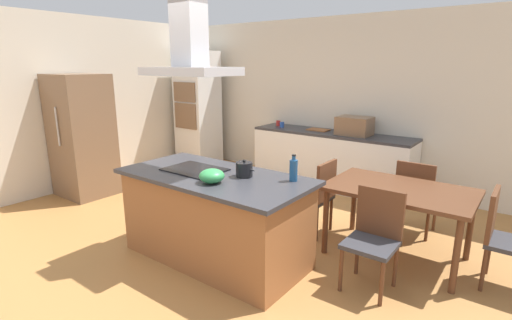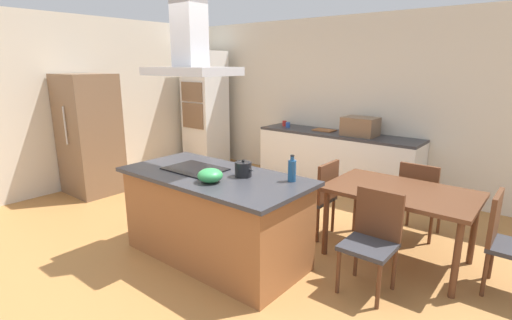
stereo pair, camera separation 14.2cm
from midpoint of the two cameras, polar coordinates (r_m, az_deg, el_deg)
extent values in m
plane|color=#AD753D|center=(5.20, 4.65, -7.99)|extent=(16.00, 16.00, 0.00)
cube|color=beige|center=(6.39, 13.42, 8.36)|extent=(7.20, 0.10, 2.70)
cube|color=beige|center=(7.01, -22.38, 8.17)|extent=(0.10, 8.80, 2.70)
cube|color=#995B33|center=(3.94, -7.15, -8.76)|extent=(1.86, 0.86, 0.86)
cube|color=#333338|center=(3.78, -7.36, -2.47)|extent=(1.96, 0.96, 0.04)
cube|color=black|center=(3.97, -10.20, -1.42)|extent=(0.60, 0.44, 0.01)
cylinder|color=black|center=(3.67, -2.89, -1.42)|extent=(0.16, 0.16, 0.14)
sphere|color=black|center=(3.65, -2.91, -0.15)|extent=(0.03, 0.03, 0.03)
cone|color=black|center=(3.61, -1.65, -1.57)|extent=(0.06, 0.03, 0.04)
cylinder|color=navy|center=(3.53, 4.49, -1.59)|extent=(0.08, 0.08, 0.20)
cylinder|color=navy|center=(3.50, 4.53, 0.30)|extent=(0.03, 0.03, 0.04)
cylinder|color=black|center=(3.50, 4.54, 0.71)|extent=(0.04, 0.04, 0.01)
ellipsoid|color=#33934C|center=(3.51, -7.80, -2.38)|extent=(0.23, 0.23, 0.13)
cube|color=white|center=(6.28, 10.41, -0.13)|extent=(2.61, 0.62, 0.86)
cube|color=#333338|center=(6.18, 10.60, 3.91)|extent=(2.61, 0.62, 0.04)
cube|color=brown|center=(6.00, 13.88, 4.99)|extent=(0.50, 0.38, 0.28)
cylinder|color=red|center=(6.74, 2.76, 5.54)|extent=(0.08, 0.08, 0.09)
cylinder|color=#2D56B2|center=(6.58, 3.29, 5.31)|extent=(0.08, 0.08, 0.09)
cube|color=#995B33|center=(6.34, 8.70, 4.51)|extent=(0.34, 0.24, 0.02)
cube|color=white|center=(7.60, -9.25, 7.53)|extent=(0.70, 0.64, 2.20)
cube|color=brown|center=(7.34, -11.25, 9.96)|extent=(0.56, 0.02, 0.36)
cube|color=brown|center=(7.39, -11.08, 6.49)|extent=(0.56, 0.02, 0.48)
cube|color=brown|center=(6.32, -25.22, 3.29)|extent=(0.80, 0.70, 1.82)
cylinder|color=beige|center=(6.08, -28.23, 4.40)|extent=(0.02, 0.02, 0.55)
cube|color=#59331E|center=(4.07, 19.83, -4.23)|extent=(1.40, 0.90, 0.04)
cylinder|color=#59331E|center=(4.09, 9.40, -9.07)|extent=(0.06, 0.06, 0.71)
cylinder|color=#59331E|center=(3.75, 26.83, -12.75)|extent=(0.06, 0.06, 0.71)
cylinder|color=#59331E|center=(4.72, 13.61, -6.08)|extent=(0.06, 0.06, 0.71)
cylinder|color=#59331E|center=(4.43, 28.64, -8.87)|extent=(0.06, 0.06, 0.71)
cube|color=#333338|center=(3.52, 15.64, -12.11)|extent=(0.42, 0.42, 0.04)
cube|color=#59331E|center=(3.59, 17.03, -7.50)|extent=(0.42, 0.04, 0.44)
cylinder|color=#59331E|center=(3.42, 17.14, -17.30)|extent=(0.04, 0.04, 0.41)
cylinder|color=#59331E|center=(3.53, 11.45, -15.84)|extent=(0.04, 0.04, 0.41)
cylinder|color=#59331E|center=(3.72, 19.12, -14.74)|extent=(0.04, 0.04, 0.41)
cylinder|color=#59331E|center=(3.83, 13.86, -13.52)|extent=(0.04, 0.04, 0.41)
cube|color=#59331E|center=(3.95, 31.06, -6.94)|extent=(0.04, 0.42, 0.44)
cylinder|color=#59331E|center=(4.29, 30.67, -12.03)|extent=(0.04, 0.04, 0.41)
cylinder|color=#59331E|center=(3.97, 30.02, -14.08)|extent=(0.04, 0.04, 0.41)
cube|color=#333338|center=(4.85, 22.22, -5.25)|extent=(0.42, 0.42, 0.04)
cube|color=#59331E|center=(4.61, 21.88, -3.09)|extent=(0.42, 0.04, 0.44)
cylinder|color=#59331E|center=(5.13, 20.57, -6.71)|extent=(0.04, 0.04, 0.41)
cylinder|color=#59331E|center=(5.06, 24.50, -7.42)|extent=(0.04, 0.04, 0.41)
cylinder|color=#59331E|center=(4.81, 19.32, -8.02)|extent=(0.04, 0.04, 0.41)
cylinder|color=#59331E|center=(4.73, 23.50, -8.80)|extent=(0.04, 0.04, 0.41)
cube|color=#333338|center=(4.53, 7.36, -5.62)|extent=(0.42, 0.42, 0.04)
cube|color=#59331E|center=(4.37, 9.62, -3.13)|extent=(0.04, 0.42, 0.44)
cylinder|color=#59331E|center=(4.56, 4.15, -8.46)|extent=(0.04, 0.04, 0.41)
cylinder|color=#59331E|center=(4.84, 6.48, -7.12)|extent=(0.04, 0.04, 0.41)
cylinder|color=#59331E|center=(4.39, 8.15, -9.49)|extent=(0.04, 0.04, 0.41)
cylinder|color=#59331E|center=(4.69, 10.30, -8.01)|extent=(0.04, 0.04, 0.41)
cube|color=#ADADB2|center=(3.82, -10.85, 12.94)|extent=(0.90, 0.55, 0.08)
cube|color=#ADADB2|center=(3.84, -11.14, 18.76)|extent=(0.28, 0.24, 0.70)
camera|label=1|loc=(0.07, -91.04, -0.26)|focal=26.69mm
camera|label=2|loc=(0.07, 88.96, 0.26)|focal=26.69mm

